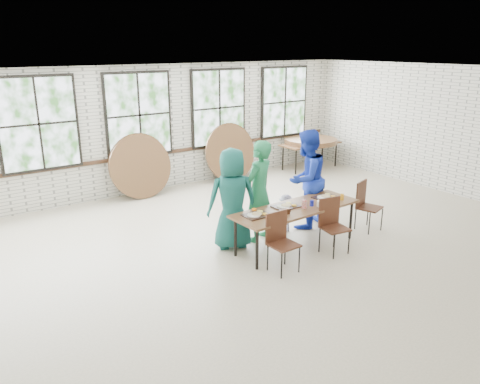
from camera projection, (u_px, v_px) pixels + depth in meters
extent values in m
plane|color=beige|center=(254.00, 257.00, 7.90)|extent=(12.00, 12.00, 0.00)
plane|color=white|center=(255.00, 74.00, 6.99)|extent=(12.00, 12.00, 0.00)
plane|color=silver|center=(139.00, 131.00, 10.94)|extent=(12.00, 0.00, 12.00)
plane|color=silver|center=(462.00, 132.00, 10.76)|extent=(0.00, 9.00, 9.00)
cube|color=#422819|center=(141.00, 156.00, 11.10)|extent=(11.80, 0.05, 0.08)
cube|color=black|center=(38.00, 124.00, 9.57)|extent=(1.62, 0.05, 1.97)
cube|color=white|center=(39.00, 124.00, 9.54)|extent=(1.50, 0.01, 1.85)
cube|color=black|center=(139.00, 115.00, 10.78)|extent=(1.62, 0.05, 1.97)
cube|color=white|center=(139.00, 115.00, 10.75)|extent=(1.50, 0.01, 1.85)
cube|color=black|center=(219.00, 108.00, 12.00)|extent=(1.62, 0.05, 1.97)
cube|color=white|center=(219.00, 108.00, 11.97)|extent=(1.50, 0.01, 1.85)
cube|color=black|center=(284.00, 102.00, 13.21)|extent=(1.62, 0.05, 1.97)
cube|color=white|center=(285.00, 102.00, 13.18)|extent=(1.50, 0.01, 1.85)
cube|color=brown|center=(296.00, 208.00, 8.09)|extent=(2.42, 0.87, 0.04)
cylinder|color=black|center=(257.00, 249.00, 7.37)|extent=(0.05, 0.05, 0.70)
cylinder|color=black|center=(235.00, 237.00, 7.84)|extent=(0.05, 0.05, 0.70)
cylinder|color=black|center=(351.00, 220.00, 8.56)|extent=(0.05, 0.05, 0.70)
cylinder|color=black|center=(327.00, 211.00, 9.03)|extent=(0.05, 0.05, 0.70)
cube|color=#4B2719|center=(284.00, 245.00, 7.27)|extent=(0.42, 0.40, 0.03)
cube|color=#4B2719|center=(276.00, 226.00, 7.34)|extent=(0.42, 0.03, 0.50)
cylinder|color=black|center=(282.00, 266.00, 7.11)|extent=(0.02, 0.02, 0.44)
cylinder|color=black|center=(268.00, 258.00, 7.37)|extent=(0.02, 0.02, 0.44)
cylinder|color=black|center=(299.00, 260.00, 7.30)|extent=(0.02, 0.02, 0.44)
cylinder|color=black|center=(285.00, 252.00, 7.57)|extent=(0.02, 0.02, 0.44)
cube|color=#4B2719|center=(335.00, 229.00, 7.92)|extent=(0.48, 0.47, 0.03)
cube|color=#4B2719|center=(329.00, 211.00, 8.00)|extent=(0.42, 0.10, 0.50)
cylinder|color=black|center=(334.00, 247.00, 7.75)|extent=(0.02, 0.02, 0.44)
cylinder|color=black|center=(319.00, 240.00, 8.02)|extent=(0.02, 0.02, 0.44)
cylinder|color=black|center=(349.00, 242.00, 7.95)|extent=(0.02, 0.02, 0.44)
cylinder|color=black|center=(334.00, 236.00, 8.22)|extent=(0.02, 0.02, 0.44)
cube|color=#4B2719|center=(369.00, 208.00, 8.92)|extent=(0.52, 0.51, 0.03)
cube|color=#4B2719|center=(361.00, 194.00, 8.96)|extent=(0.41, 0.15, 0.50)
cylinder|color=black|center=(369.00, 224.00, 8.76)|extent=(0.02, 0.02, 0.44)
cylinder|color=black|center=(355.00, 218.00, 9.03)|extent=(0.02, 0.02, 0.44)
cylinder|color=black|center=(382.00, 220.00, 8.96)|extent=(0.02, 0.02, 0.44)
cylinder|color=black|center=(368.00, 215.00, 9.23)|extent=(0.02, 0.02, 0.44)
imported|color=#1B6A66|center=(232.00, 199.00, 8.04)|extent=(1.02, 0.84, 1.78)
imported|color=#217E4C|center=(259.00, 191.00, 8.35)|extent=(0.78, 0.65, 1.85)
imported|color=#17133E|center=(286.00, 213.00, 8.88)|extent=(0.49, 0.31, 0.74)
imported|color=#1A36B8|center=(306.00, 179.00, 8.97)|extent=(1.08, 0.93, 1.92)
cube|color=brown|center=(310.00, 144.00, 13.35)|extent=(1.80, 0.75, 0.04)
cylinder|color=black|center=(296.00, 162.00, 12.82)|extent=(0.04, 0.04, 0.70)
cylinder|color=black|center=(283.00, 158.00, 13.24)|extent=(0.04, 0.04, 0.70)
cylinder|color=black|center=(336.00, 155.00, 13.68)|extent=(0.04, 0.04, 0.70)
cylinder|color=black|center=(322.00, 151.00, 14.10)|extent=(0.04, 0.04, 0.70)
cube|color=black|center=(257.00, 215.00, 7.68)|extent=(0.44, 0.33, 0.02)
cube|color=black|center=(286.00, 206.00, 8.10)|extent=(0.44, 0.33, 0.02)
cube|color=black|center=(326.00, 197.00, 8.58)|extent=(0.44, 0.33, 0.02)
cylinder|color=black|center=(287.00, 211.00, 7.76)|extent=(0.09, 0.09, 0.09)
cube|color=red|center=(304.00, 205.00, 8.01)|extent=(0.06, 0.07, 0.11)
cylinder|color=#151FA3|center=(312.00, 203.00, 8.14)|extent=(0.07, 0.07, 0.10)
cylinder|color=orange|center=(342.00, 197.00, 8.46)|extent=(0.07, 0.07, 0.11)
cylinder|color=white|center=(322.00, 204.00, 8.11)|extent=(0.17, 0.17, 0.10)
ellipsoid|color=white|center=(280.00, 215.00, 7.64)|extent=(0.11, 0.11, 0.05)
ellipsoid|color=white|center=(324.00, 200.00, 8.37)|extent=(0.11, 0.11, 0.05)
cylinder|color=brown|center=(310.00, 142.00, 13.34)|extent=(1.50, 1.50, 0.04)
cylinder|color=brown|center=(310.00, 141.00, 13.32)|extent=(1.50, 1.50, 0.04)
cylinder|color=brown|center=(311.00, 139.00, 13.31)|extent=(1.50, 1.50, 0.04)
cylinder|color=brown|center=(140.00, 166.00, 10.89)|extent=(1.50, 0.31, 1.48)
cylinder|color=brown|center=(141.00, 167.00, 10.80)|extent=(1.50, 0.40, 1.47)
cylinder|color=brown|center=(230.00, 152.00, 12.30)|extent=(1.50, 0.36, 1.48)
cylinder|color=brown|center=(231.00, 153.00, 12.19)|extent=(1.50, 0.36, 1.48)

